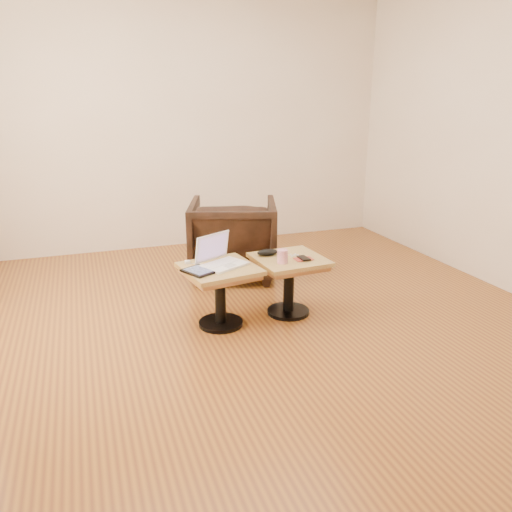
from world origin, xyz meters
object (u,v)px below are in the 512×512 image
object	(u,v)px
laptop	(220,259)
striped_cup	(282,256)
side_table_left	(220,282)
side_table_right	(289,272)
armchair	(233,238)

from	to	relation	value
laptop	striped_cup	world-z (taller)	laptop
side_table_left	laptop	size ratio (longest dim) A/B	1.48
side_table_right	side_table_left	bearing A→B (deg)	178.48
side_table_right	laptop	xyz separation A→B (m)	(-0.53, 0.01, 0.16)
striped_cup	side_table_left	bearing A→B (deg)	171.15
armchair	striped_cup	bearing A→B (deg)	110.92
laptop	striped_cup	bearing A→B (deg)	-41.67
side_table_left	armchair	distance (m)	1.09
laptop	armchair	bearing A→B (deg)	40.32
side_table_left	striped_cup	xyz separation A→B (m)	(0.45, -0.07, 0.16)
side_table_left	side_table_right	distance (m)	0.55
side_table_left	armchair	size ratio (longest dim) A/B	0.72
armchair	side_table_right	bearing A→B (deg)	116.74
side_table_left	striped_cup	distance (m)	0.49
side_table_left	side_table_right	bearing A→B (deg)	-6.62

